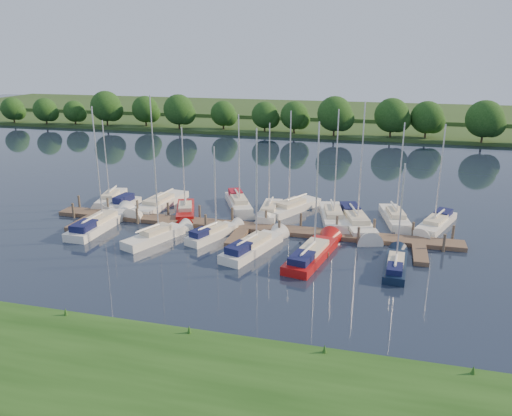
% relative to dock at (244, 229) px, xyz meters
% --- Properties ---
extents(ground, '(260.00, 260.00, 0.00)m').
position_rel_dock_xyz_m(ground, '(0.00, -7.31, -0.20)').
color(ground, '#1B2436').
rests_on(ground, ground).
extents(near_bank, '(90.00, 10.00, 0.50)m').
position_rel_dock_xyz_m(near_bank, '(0.00, -23.31, 0.05)').
color(near_bank, '#1B4112').
rests_on(near_bank, ground).
extents(dock, '(40.00, 6.00, 0.40)m').
position_rel_dock_xyz_m(dock, '(0.00, 0.00, 0.00)').
color(dock, brown).
rests_on(dock, ground).
extents(mooring_pilings, '(38.24, 2.84, 2.00)m').
position_rel_dock_xyz_m(mooring_pilings, '(0.00, 1.13, 0.40)').
color(mooring_pilings, '#473D33').
rests_on(mooring_pilings, ground).
extents(far_shore, '(180.00, 30.00, 0.60)m').
position_rel_dock_xyz_m(far_shore, '(0.00, 67.69, 0.10)').
color(far_shore, '#264018').
rests_on(far_shore, ground).
extents(distant_hill, '(220.00, 40.00, 1.40)m').
position_rel_dock_xyz_m(distant_hill, '(0.00, 92.69, 0.50)').
color(distant_hill, '#395826').
rests_on(distant_hill, ground).
extents(treeline, '(145.89, 9.59, 8.26)m').
position_rel_dock_xyz_m(treeline, '(2.97, 54.86, 3.94)').
color(treeline, '#38281C').
rests_on(treeline, ground).
extents(sailboat_n_0, '(3.02, 7.60, 9.69)m').
position_rel_dock_xyz_m(sailboat_n_0, '(-17.27, 5.41, 0.08)').
color(sailboat_n_0, white).
rests_on(sailboat_n_0, ground).
extents(motorboat, '(2.11, 5.27, 1.64)m').
position_rel_dock_xyz_m(motorboat, '(-14.89, 3.98, 0.14)').
color(motorboat, white).
rests_on(motorboat, ground).
extents(sailboat_n_2, '(3.37, 10.09, 12.58)m').
position_rel_dock_xyz_m(sailboat_n_2, '(-11.15, 4.86, 0.07)').
color(sailboat_n_2, white).
rests_on(sailboat_n_2, ground).
extents(sailboat_n_3, '(3.89, 7.40, 9.63)m').
position_rel_dock_xyz_m(sailboat_n_3, '(-7.27, 3.28, 0.08)').
color(sailboat_n_3, '#AA100F').
rests_on(sailboat_n_3, ground).
extents(sailboat_n_4, '(4.91, 7.99, 10.65)m').
position_rel_dock_xyz_m(sailboat_n_4, '(-2.55, 7.10, 0.14)').
color(sailboat_n_4, white).
rests_on(sailboat_n_4, ground).
extents(sailboat_n_5, '(2.34, 7.90, 10.05)m').
position_rel_dock_xyz_m(sailboat_n_5, '(1.28, 5.39, 0.07)').
color(sailboat_n_5, white).
rests_on(sailboat_n_5, ground).
extents(sailboat_n_6, '(5.42, 8.36, 11.19)m').
position_rel_dock_xyz_m(sailboat_n_6, '(3.25, 7.02, 0.08)').
color(sailboat_n_6, white).
rests_on(sailboat_n_6, ground).
extents(sailboat_n_7, '(3.70, 9.23, 11.72)m').
position_rel_dock_xyz_m(sailboat_n_7, '(7.99, 5.00, 0.08)').
color(sailboat_n_7, white).
rests_on(sailboat_n_7, ground).
extents(sailboat_n_8, '(4.73, 9.95, 12.61)m').
position_rel_dock_xyz_m(sailboat_n_8, '(10.33, 4.03, 0.14)').
color(sailboat_n_8, white).
rests_on(sailboat_n_8, ground).
extents(sailboat_n_9, '(3.25, 8.18, 10.49)m').
position_rel_dock_xyz_m(sailboat_n_9, '(14.08, 6.31, 0.08)').
color(sailboat_n_9, white).
rests_on(sailboat_n_9, ground).
extents(sailboat_n_10, '(4.45, 8.19, 10.48)m').
position_rel_dock_xyz_m(sailboat_n_10, '(17.86, 5.73, 0.11)').
color(sailboat_n_10, white).
rests_on(sailboat_n_10, ground).
extents(sailboat_s_0, '(2.49, 9.48, 12.10)m').
position_rel_dock_xyz_m(sailboat_s_0, '(-13.78, -2.52, 0.14)').
color(sailboat_s_0, white).
rests_on(sailboat_s_0, ground).
extents(sailboat_s_1, '(4.05, 7.29, 9.72)m').
position_rel_dock_xyz_m(sailboat_s_1, '(-7.04, -4.21, 0.09)').
color(sailboat_s_1, white).
rests_on(sailboat_s_1, ground).
extents(sailboat_s_2, '(3.67, 6.65, 8.87)m').
position_rel_dock_xyz_m(sailboat_s_2, '(-2.26, -2.30, 0.14)').
color(sailboat_s_2, white).
rests_on(sailboat_s_2, ground).
extents(sailboat_s_3, '(4.15, 8.55, 11.00)m').
position_rel_dock_xyz_m(sailboat_s_3, '(2.18, -4.51, 0.14)').
color(sailboat_s_3, white).
rests_on(sailboat_s_3, ground).
extents(sailboat_s_4, '(3.75, 9.33, 11.70)m').
position_rel_dock_xyz_m(sailboat_s_4, '(7.31, -4.77, 0.13)').
color(sailboat_s_4, '#AA100F').
rests_on(sailboat_s_4, ground).
extents(sailboat_s_5, '(2.01, 6.90, 8.80)m').
position_rel_dock_xyz_m(sailboat_s_5, '(13.99, -5.30, 0.11)').
color(sailboat_s_5, black).
rests_on(sailboat_s_5, ground).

